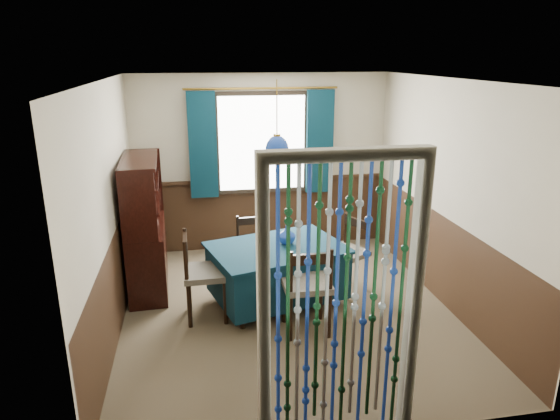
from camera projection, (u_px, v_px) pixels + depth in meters
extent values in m
plane|color=brown|center=(287.00, 310.00, 5.59)|extent=(4.00, 4.00, 0.00)
plane|color=silver|center=(289.00, 80.00, 4.84)|extent=(4.00, 4.00, 0.00)
plane|color=#C0B69D|center=(262.00, 163.00, 7.10)|extent=(3.60, 0.00, 3.60)
plane|color=#C0B69D|center=(344.00, 287.00, 3.34)|extent=(3.60, 0.00, 3.60)
plane|color=#C0B69D|center=(109.00, 212.00, 4.92)|extent=(0.00, 4.00, 4.00)
plane|color=#C0B69D|center=(448.00, 195.00, 5.52)|extent=(0.00, 4.00, 4.00)
plane|color=#342113|center=(262.00, 214.00, 7.31)|extent=(3.60, 0.00, 3.60)
plane|color=#342113|center=(340.00, 381.00, 3.58)|extent=(3.60, 0.00, 3.60)
plane|color=#342113|center=(118.00, 281.00, 5.15)|extent=(0.00, 4.00, 4.00)
plane|color=#342113|center=(440.00, 258.00, 5.74)|extent=(0.00, 4.00, 4.00)
cube|color=black|center=(262.00, 143.00, 6.96)|extent=(1.32, 0.12, 1.42)
cube|color=#0A2838|center=(277.00, 271.00, 5.64)|extent=(1.59, 1.28, 0.54)
cube|color=#0A2838|center=(277.00, 248.00, 5.55)|extent=(1.66, 1.36, 0.03)
cylinder|color=black|center=(243.00, 322.00, 5.21)|extent=(0.07, 0.07, 0.14)
cylinder|color=black|center=(335.00, 300.00, 5.67)|extent=(0.07, 0.07, 0.14)
cylinder|color=black|center=(221.00, 294.00, 5.80)|extent=(0.07, 0.07, 0.14)
cylinder|color=black|center=(306.00, 277.00, 6.26)|extent=(0.07, 0.07, 0.14)
cylinder|color=black|center=(290.00, 319.00, 4.92)|extent=(0.05, 0.05, 0.49)
cylinder|color=black|center=(329.00, 316.00, 4.98)|extent=(0.05, 0.05, 0.49)
cylinder|color=black|center=(284.00, 301.00, 5.27)|extent=(0.05, 0.05, 0.49)
cylinder|color=black|center=(320.00, 298.00, 5.33)|extent=(0.05, 0.05, 0.49)
cube|color=#5B5549|center=(306.00, 284.00, 5.04)|extent=(0.48, 0.46, 0.06)
cube|color=black|center=(311.00, 259.00, 4.75)|extent=(0.41, 0.05, 0.11)
cylinder|color=black|center=(291.00, 275.00, 4.77)|extent=(0.04, 0.04, 0.47)
cylinder|color=black|center=(331.00, 272.00, 4.83)|extent=(0.04, 0.04, 0.47)
cylinder|color=black|center=(264.00, 260.00, 6.40)|extent=(0.04, 0.04, 0.42)
cylinder|color=black|center=(239.00, 263.00, 6.32)|extent=(0.04, 0.04, 0.42)
cylinder|color=black|center=(270.00, 270.00, 6.11)|extent=(0.04, 0.04, 0.42)
cylinder|color=black|center=(244.00, 273.00, 6.03)|extent=(0.04, 0.04, 0.42)
cube|color=#5B5549|center=(254.00, 249.00, 6.15)|extent=(0.44, 0.43, 0.06)
cube|color=black|center=(251.00, 221.00, 6.21)|extent=(0.35, 0.07, 0.09)
cylinder|color=black|center=(264.00, 229.00, 6.29)|extent=(0.04, 0.04, 0.41)
cylinder|color=black|center=(238.00, 232.00, 6.20)|extent=(0.04, 0.04, 0.41)
cylinder|color=black|center=(189.00, 289.00, 5.54)|extent=(0.05, 0.05, 0.49)
cylinder|color=black|center=(189.00, 306.00, 5.17)|extent=(0.05, 0.05, 0.49)
cylinder|color=black|center=(223.00, 286.00, 5.61)|extent=(0.05, 0.05, 0.49)
cylinder|color=black|center=(226.00, 303.00, 5.24)|extent=(0.05, 0.05, 0.49)
cube|color=#5B5549|center=(206.00, 272.00, 5.31)|extent=(0.46, 0.48, 0.06)
cube|color=black|center=(185.00, 242.00, 5.16)|extent=(0.04, 0.42, 0.11)
cylinder|color=black|center=(186.00, 249.00, 5.40)|extent=(0.04, 0.04, 0.48)
cylinder|color=black|center=(186.00, 263.00, 5.02)|extent=(0.04, 0.04, 0.48)
cylinder|color=black|center=(366.00, 273.00, 5.99)|extent=(0.04, 0.04, 0.45)
cylinder|color=black|center=(344.00, 264.00, 6.25)|extent=(0.04, 0.04, 0.45)
cylinder|color=black|center=(347.00, 281.00, 5.78)|extent=(0.04, 0.04, 0.45)
cylinder|color=black|center=(325.00, 271.00, 6.04)|extent=(0.04, 0.04, 0.45)
cube|color=#5B5549|center=(346.00, 252.00, 5.94)|extent=(0.59, 0.60, 0.06)
cube|color=black|center=(357.00, 223.00, 5.95)|extent=(0.23, 0.35, 0.10)
cylinder|color=black|center=(369.00, 238.00, 5.86)|extent=(0.04, 0.04, 0.44)
cylinder|color=black|center=(346.00, 230.00, 6.12)|extent=(0.04, 0.04, 0.44)
cube|color=black|center=(148.00, 256.00, 6.03)|extent=(0.48, 1.25, 0.80)
cube|color=black|center=(138.00, 207.00, 5.24)|extent=(0.38, 0.07, 0.80)
cube|color=black|center=(146.00, 180.00, 6.34)|extent=(0.38, 0.07, 0.80)
cube|color=black|center=(140.00, 160.00, 5.68)|extent=(0.43, 1.24, 0.04)
cube|color=black|center=(125.00, 193.00, 5.76)|extent=(0.08, 1.21, 0.80)
cube|color=black|center=(146.00, 202.00, 5.83)|extent=(0.38, 1.16, 0.02)
cube|color=black|center=(144.00, 180.00, 5.75)|extent=(0.38, 1.16, 0.02)
cylinder|color=olive|center=(277.00, 115.00, 5.11)|extent=(0.01, 0.01, 0.72)
ellipsoid|color=navy|center=(277.00, 150.00, 5.22)|extent=(0.25, 0.25, 0.30)
cylinder|color=olive|center=(277.00, 135.00, 5.18)|extent=(0.08, 0.08, 0.03)
imported|color=navy|center=(287.00, 235.00, 5.61)|extent=(0.24, 0.24, 0.19)
imported|color=beige|center=(146.00, 204.00, 5.60)|extent=(0.30, 0.30, 0.06)
imported|color=beige|center=(151.00, 210.00, 6.14)|extent=(0.22, 0.22, 0.20)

